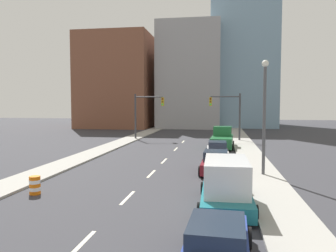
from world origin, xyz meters
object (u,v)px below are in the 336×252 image
(sedan_maroon, at_px, (216,163))
(sedan_white, at_px, (217,151))
(traffic_barrel, at_px, (35,185))
(box_truck_teal, at_px, (226,184))
(traffic_signal_left, at_px, (144,110))
(street_lamp, at_px, (264,109))
(sedan_blue, at_px, (217,246))
(pickup_truck_green, at_px, (222,139))
(traffic_signal_right, at_px, (231,110))

(sedan_maroon, xyz_separation_m, sedan_white, (0.05, 5.86, -0.00))
(traffic_barrel, relative_size, box_truck_teal, 0.16)
(traffic_signal_left, distance_m, sedan_white, 17.40)
(street_lamp, bearing_deg, sedan_maroon, 170.49)
(traffic_barrel, xyz_separation_m, sedan_blue, (9.37, -6.24, 0.16))
(traffic_signal_left, relative_size, box_truck_teal, 1.04)
(street_lamp, height_order, box_truck_teal, street_lamp)
(sedan_blue, relative_size, sedan_maroon, 1.14)
(traffic_signal_left, xyz_separation_m, street_lamp, (12.77, -20.42, 0.50))
(traffic_barrel, xyz_separation_m, box_truck_teal, (9.73, -0.50, 0.55))
(traffic_signal_left, relative_size, sedan_maroon, 1.41)
(sedan_maroon, distance_m, pickup_truck_green, 13.07)
(traffic_signal_right, distance_m, traffic_barrel, 28.98)
(box_truck_teal, height_order, pickup_truck_green, pickup_truck_green)
(traffic_barrel, relative_size, sedan_blue, 0.20)
(traffic_signal_left, relative_size, sedan_blue, 1.23)
(sedan_blue, bearing_deg, pickup_truck_green, 91.96)
(traffic_signal_right, distance_m, sedan_white, 14.48)
(traffic_signal_left, xyz_separation_m, sedan_maroon, (9.71, -19.91, -3.19))
(street_lamp, xyz_separation_m, sedan_white, (-3.01, 6.38, -3.69))
(traffic_signal_right, xyz_separation_m, sedan_blue, (-1.37, -32.94, -3.25))
(traffic_signal_left, bearing_deg, street_lamp, -57.97)
(traffic_signal_left, distance_m, sedan_blue, 34.56)
(sedan_maroon, height_order, pickup_truck_green, pickup_truck_green)
(traffic_signal_left, bearing_deg, box_truck_teal, -69.30)
(street_lamp, relative_size, sedan_maroon, 1.74)
(box_truck_teal, bearing_deg, sedan_maroon, 93.55)
(traffic_signal_left, relative_size, pickup_truck_green, 1.06)
(street_lamp, bearing_deg, traffic_signal_right, 94.15)
(sedan_white, bearing_deg, sedan_maroon, -92.59)
(pickup_truck_green, bearing_deg, box_truck_teal, -86.49)
(box_truck_teal, distance_m, sedan_white, 13.18)
(pickup_truck_green, bearing_deg, sedan_blue, -87.32)
(street_lamp, xyz_separation_m, pickup_truck_green, (-2.56, 13.57, -3.47))
(box_truck_teal, bearing_deg, traffic_signal_right, 86.97)
(traffic_barrel, xyz_separation_m, pickup_truck_green, (9.67, 19.85, 0.43))
(street_lamp, height_order, pickup_truck_green, street_lamp)
(traffic_signal_right, relative_size, sedan_blue, 1.23)
(sedan_blue, distance_m, sedan_white, 18.90)
(traffic_signal_right, relative_size, sedan_white, 1.34)
(traffic_signal_left, xyz_separation_m, traffic_barrel, (0.55, -26.70, -3.40))
(sedan_white, relative_size, pickup_truck_green, 0.79)
(sedan_white, xyz_separation_m, pickup_truck_green, (0.45, 7.19, 0.22))
(traffic_signal_right, xyz_separation_m, box_truck_teal, (-1.01, -27.20, -2.85))
(traffic_signal_right, distance_m, sedan_maroon, 20.22)
(box_truck_teal, xyz_separation_m, pickup_truck_green, (-0.07, 20.35, -0.12))
(sedan_blue, bearing_deg, box_truck_teal, 89.03)
(sedan_blue, distance_m, box_truck_teal, 5.76)
(sedan_maroon, relative_size, sedan_white, 0.96)
(traffic_signal_left, relative_size, traffic_barrel, 6.33)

